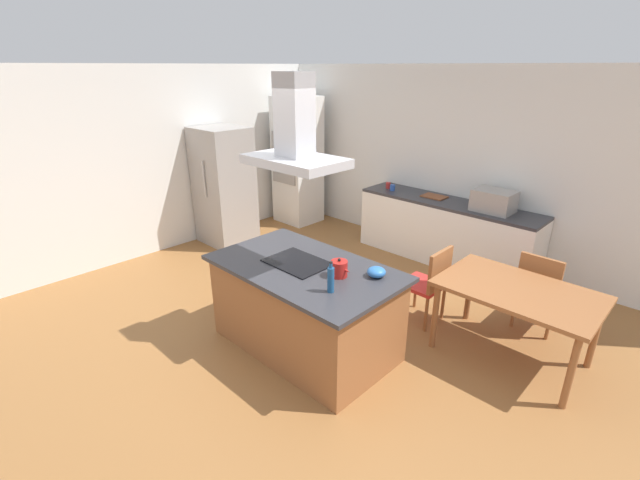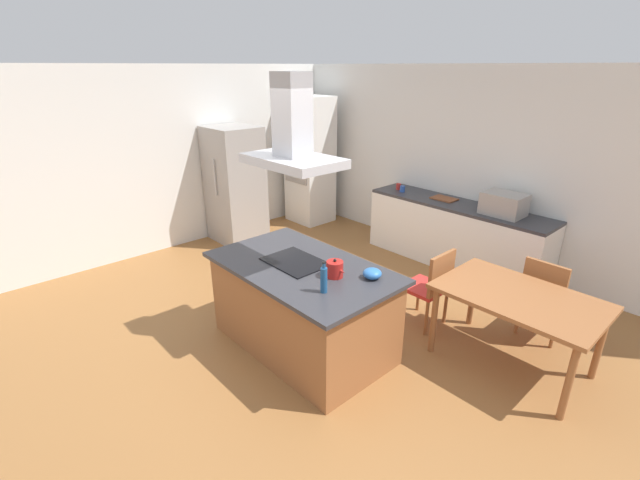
{
  "view_description": "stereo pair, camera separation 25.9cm",
  "coord_description": "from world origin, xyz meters",
  "px_view_note": "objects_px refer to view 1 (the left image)",
  "views": [
    {
      "loc": [
        2.71,
        -2.6,
        2.67
      ],
      "look_at": [
        -0.18,
        0.4,
        1.0
      ],
      "focal_mm": 24.43,
      "sensor_mm": 36.0,
      "label": 1
    },
    {
      "loc": [
        2.89,
        -2.41,
        2.67
      ],
      "look_at": [
        -0.18,
        0.4,
        1.0
      ],
      "focal_mm": 24.43,
      "sensor_mm": 36.0,
      "label": 2
    }
  ],
  "objects_px": {
    "wall_oven_stack": "(297,161)",
    "chair_at_left_end": "(430,281)",
    "countertop_microwave": "(494,201)",
    "refrigerator": "(224,187)",
    "dining_table": "(518,297)",
    "mixing_bowl": "(376,272)",
    "coffee_mug_red": "(388,185)",
    "cooktop": "(297,262)",
    "olive_oil_bottle": "(331,279)",
    "range_hood": "(295,137)",
    "cutting_board": "(434,197)",
    "chair_facing_back_wall": "(540,287)",
    "coffee_mug_blue": "(392,188)",
    "tea_kettle": "(339,269)"
  },
  "relations": [
    {
      "from": "wall_oven_stack",
      "to": "chair_at_left_end",
      "type": "height_order",
      "value": "wall_oven_stack"
    },
    {
      "from": "countertop_microwave",
      "to": "refrigerator",
      "type": "height_order",
      "value": "refrigerator"
    },
    {
      "from": "dining_table",
      "to": "mixing_bowl",
      "type": "bearing_deg",
      "value": -134.02
    },
    {
      "from": "countertop_microwave",
      "to": "coffee_mug_red",
      "type": "height_order",
      "value": "countertop_microwave"
    },
    {
      "from": "mixing_bowl",
      "to": "chair_at_left_end",
      "type": "distance_m",
      "value": 1.06
    },
    {
      "from": "coffee_mug_red",
      "to": "cooktop",
      "type": "bearing_deg",
      "value": -70.93
    },
    {
      "from": "olive_oil_bottle",
      "to": "refrigerator",
      "type": "distance_m",
      "value": 3.75
    },
    {
      "from": "dining_table",
      "to": "refrigerator",
      "type": "bearing_deg",
      "value": -178.48
    },
    {
      "from": "olive_oil_bottle",
      "to": "range_hood",
      "type": "distance_m",
      "value": 1.27
    },
    {
      "from": "cutting_board",
      "to": "chair_facing_back_wall",
      "type": "relative_size",
      "value": 0.38
    },
    {
      "from": "countertop_microwave",
      "to": "cutting_board",
      "type": "distance_m",
      "value": 0.9
    },
    {
      "from": "cooktop",
      "to": "coffee_mug_blue",
      "type": "relative_size",
      "value": 6.67
    },
    {
      "from": "wall_oven_stack",
      "to": "refrigerator",
      "type": "distance_m",
      "value": 1.52
    },
    {
      "from": "chair_facing_back_wall",
      "to": "range_hood",
      "type": "relative_size",
      "value": 0.99
    },
    {
      "from": "cooktop",
      "to": "chair_at_left_end",
      "type": "bearing_deg",
      "value": 59.38
    },
    {
      "from": "coffee_mug_red",
      "to": "chair_facing_back_wall",
      "type": "relative_size",
      "value": 0.1
    },
    {
      "from": "countertop_microwave",
      "to": "coffee_mug_blue",
      "type": "xyz_separation_m",
      "value": [
        -1.54,
        -0.07,
        -0.09
      ]
    },
    {
      "from": "tea_kettle",
      "to": "olive_oil_bottle",
      "type": "height_order",
      "value": "olive_oil_bottle"
    },
    {
      "from": "mixing_bowl",
      "to": "coffee_mug_red",
      "type": "height_order",
      "value": "mixing_bowl"
    },
    {
      "from": "cutting_board",
      "to": "chair_at_left_end",
      "type": "relative_size",
      "value": 0.38
    },
    {
      "from": "wall_oven_stack",
      "to": "dining_table",
      "type": "bearing_deg",
      "value": -17.29
    },
    {
      "from": "mixing_bowl",
      "to": "olive_oil_bottle",
      "type": "bearing_deg",
      "value": -101.89
    },
    {
      "from": "tea_kettle",
      "to": "chair_at_left_end",
      "type": "bearing_deg",
      "value": 77.45
    },
    {
      "from": "coffee_mug_blue",
      "to": "coffee_mug_red",
      "type": "bearing_deg",
      "value": 152.15
    },
    {
      "from": "olive_oil_bottle",
      "to": "chair_facing_back_wall",
      "type": "relative_size",
      "value": 0.31
    },
    {
      "from": "countertop_microwave",
      "to": "coffee_mug_blue",
      "type": "relative_size",
      "value": 5.56
    },
    {
      "from": "cutting_board",
      "to": "mixing_bowl",
      "type": "bearing_deg",
      "value": -70.23
    },
    {
      "from": "chair_facing_back_wall",
      "to": "mixing_bowl",
      "type": "bearing_deg",
      "value": -119.77
    },
    {
      "from": "wall_oven_stack",
      "to": "dining_table",
      "type": "height_order",
      "value": "wall_oven_stack"
    },
    {
      "from": "tea_kettle",
      "to": "coffee_mug_blue",
      "type": "height_order",
      "value": "tea_kettle"
    },
    {
      "from": "chair_at_left_end",
      "to": "countertop_microwave",
      "type": "bearing_deg",
      "value": 92.77
    },
    {
      "from": "wall_oven_stack",
      "to": "chair_at_left_end",
      "type": "xyz_separation_m",
      "value": [
        3.55,
        -1.39,
        -0.59
      ]
    },
    {
      "from": "cutting_board",
      "to": "wall_oven_stack",
      "type": "bearing_deg",
      "value": -173.73
    },
    {
      "from": "coffee_mug_blue",
      "to": "cutting_board",
      "type": "height_order",
      "value": "coffee_mug_blue"
    },
    {
      "from": "tea_kettle",
      "to": "countertop_microwave",
      "type": "bearing_deg",
      "value": 86.21
    },
    {
      "from": "coffee_mug_blue",
      "to": "wall_oven_stack",
      "type": "relative_size",
      "value": 0.04
    },
    {
      "from": "mixing_bowl",
      "to": "refrigerator",
      "type": "bearing_deg",
      "value": 166.84
    },
    {
      "from": "dining_table",
      "to": "range_hood",
      "type": "xyz_separation_m",
      "value": [
        -1.66,
        -1.26,
        1.43
      ]
    },
    {
      "from": "mixing_bowl",
      "to": "range_hood",
      "type": "xyz_separation_m",
      "value": [
        -0.73,
        -0.29,
        1.16
      ]
    },
    {
      "from": "coffee_mug_blue",
      "to": "mixing_bowl",
      "type": "bearing_deg",
      "value": -57.6
    },
    {
      "from": "coffee_mug_blue",
      "to": "refrigerator",
      "type": "height_order",
      "value": "refrigerator"
    },
    {
      "from": "dining_table",
      "to": "tea_kettle",
      "type": "bearing_deg",
      "value": -134.76
    },
    {
      "from": "coffee_mug_red",
      "to": "refrigerator",
      "type": "relative_size",
      "value": 0.05
    },
    {
      "from": "cutting_board",
      "to": "range_hood",
      "type": "relative_size",
      "value": 0.38
    },
    {
      "from": "tea_kettle",
      "to": "dining_table",
      "type": "xyz_separation_m",
      "value": [
        1.18,
        1.19,
        -0.31
      ]
    },
    {
      "from": "coffee_mug_blue",
      "to": "range_hood",
      "type": "xyz_separation_m",
      "value": [
        0.87,
        -2.81,
        1.16
      ]
    },
    {
      "from": "tea_kettle",
      "to": "countertop_microwave",
      "type": "xyz_separation_m",
      "value": [
        0.19,
        2.81,
        0.06
      ]
    },
    {
      "from": "refrigerator",
      "to": "wall_oven_stack",
      "type": "bearing_deg",
      "value": 86.97
    },
    {
      "from": "wall_oven_stack",
      "to": "mixing_bowl",
      "type": "bearing_deg",
      "value": -33.7
    },
    {
      "from": "tea_kettle",
      "to": "dining_table",
      "type": "distance_m",
      "value": 1.7
    }
  ]
}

